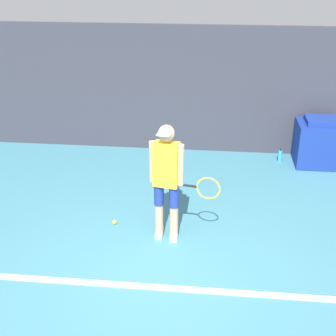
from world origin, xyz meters
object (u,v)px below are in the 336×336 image
object	(u,v)px
covered_chair	(320,143)
tennis_ball	(115,222)
water_bottle	(280,156)
tennis_player	(167,178)

from	to	relation	value
covered_chair	tennis_ball	bearing A→B (deg)	-143.23
covered_chair	water_bottle	size ratio (longest dim) A/B	3.59
tennis_ball	water_bottle	bearing A→B (deg)	43.53
tennis_player	water_bottle	bearing A→B (deg)	66.86
tennis_ball	water_bottle	size ratio (longest dim) A/B	0.27
tennis_player	covered_chair	distance (m)	3.87
tennis_player	water_bottle	world-z (taller)	tennis_player
tennis_player	tennis_ball	distance (m)	1.26
covered_chair	tennis_player	bearing A→B (deg)	-132.70
water_bottle	tennis_player	bearing A→B (deg)	-123.69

